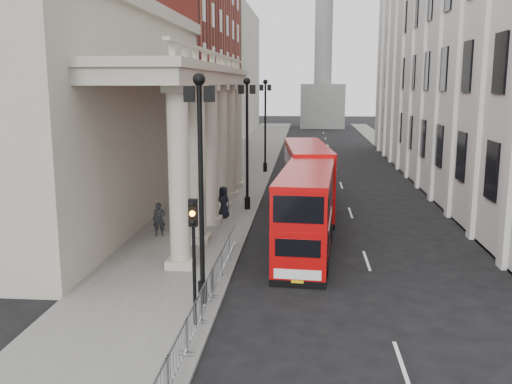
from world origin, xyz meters
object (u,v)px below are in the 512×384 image
Objects in this scene: lamp_post_mid at (247,135)px; pedestrian_c at (223,202)px; traffic_light at (193,239)px; bus_far at (307,177)px; monument_column at (324,39)px; pedestrian_b at (188,206)px; pedestrian_a at (159,219)px; bus_near at (307,210)px; lamp_post_south at (201,174)px; lamp_post_north at (265,119)px.

pedestrian_c is (-1.19, -2.43, -3.85)m from lamp_post_mid.
traffic_light is 0.43× the size of bus_far.
pedestrian_b is (-9.81, -75.07, -15.05)m from monument_column.
pedestrian_a is (-10.56, -79.00, -14.96)m from monument_column.
traffic_light is 0.44× the size of bus_near.
monument_column is at bearing 71.23° from pedestrian_a.
lamp_post_south is 32.00m from lamp_post_north.
bus_near reaches higher than pedestrian_b.
lamp_post_north is (-6.60, -56.00, -11.07)m from monument_column.
pedestrian_b is 2.12m from pedestrian_c.
pedestrian_c is at bearing -116.15° from lamp_post_mid.
pedestrian_a is at bearing -141.77° from bus_far.
lamp_post_mid is 1.00× the size of lamp_post_north.
bus_far is (3.79, 0.29, -2.68)m from lamp_post_mid.
traffic_light is at bearing -106.44° from bus_far.
monument_column reaches higher than bus_far.
traffic_light is at bearing 83.25° from pedestrian_b.
lamp_post_south is 0.83× the size of bus_far.
lamp_post_north is 34.07m from traffic_light.
pedestrian_a is at bearing -92.41° from pedestrian_c.
lamp_post_south is 13.90m from pedestrian_b.
lamp_post_mid is 5.14× the size of pedestrian_b.
lamp_post_north is at bearing 69.08° from pedestrian_a.
lamp_post_mid is 4.65m from bus_far.
lamp_post_north is 19.74m from pedestrian_b.
monument_column is 77.19m from pedestrian_b.
lamp_post_mid is 18.11m from traffic_light.
bus_near reaches higher than pedestrian_a.
lamp_post_south reaches higher than traffic_light.
bus_near is at bearing -81.46° from lamp_post_north.
bus_near is at bearing 60.82° from lamp_post_south.
lamp_post_north reaches higher than traffic_light.
pedestrian_a is at bearing 113.76° from lamp_post_south.
lamp_post_south is at bearing -90.00° from lamp_post_mid.
bus_near is (3.69, 8.80, -0.95)m from traffic_light.
lamp_post_mid is at bearing 49.36° from pedestrian_a.
bus_near is at bearing -24.98° from pedestrian_c.
bus_far is (-0.00, 9.51, 0.08)m from bus_near.
lamp_post_south is at bearing -115.08° from bus_near.
lamp_post_mid is at bearing 179.37° from bus_far.
pedestrian_c reaches higher than pedestrian_b.
traffic_light reaches higher than pedestrian_a.
monument_column reaches higher than lamp_post_south.
lamp_post_mid is at bearing 90.00° from lamp_post_south.
pedestrian_b is at bearing -159.37° from bus_far.
traffic_light is (-6.50, -90.02, -12.88)m from monument_column.
bus_near is (-2.81, -81.22, -13.83)m from monument_column.
bus_near reaches higher than pedestrian_c.
lamp_post_north is at bearing -118.76° from pedestrian_b.
traffic_light is 2.39× the size of pedestrian_a.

